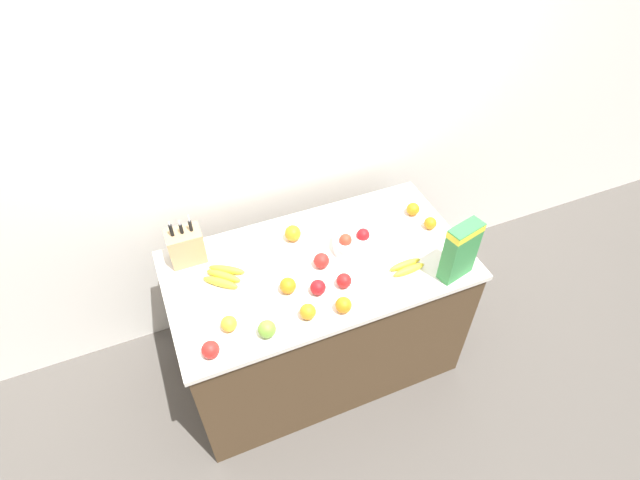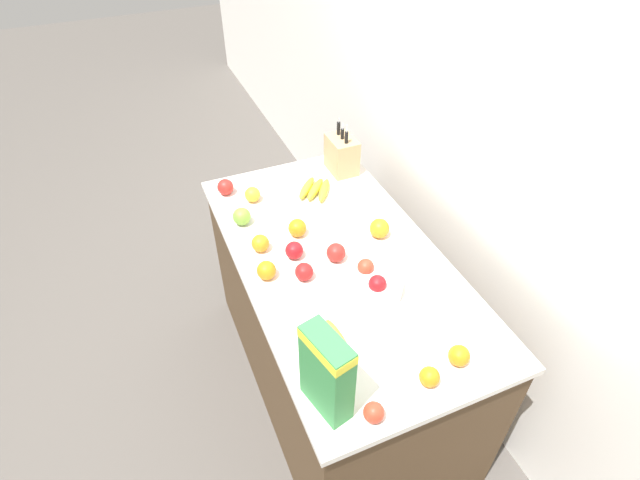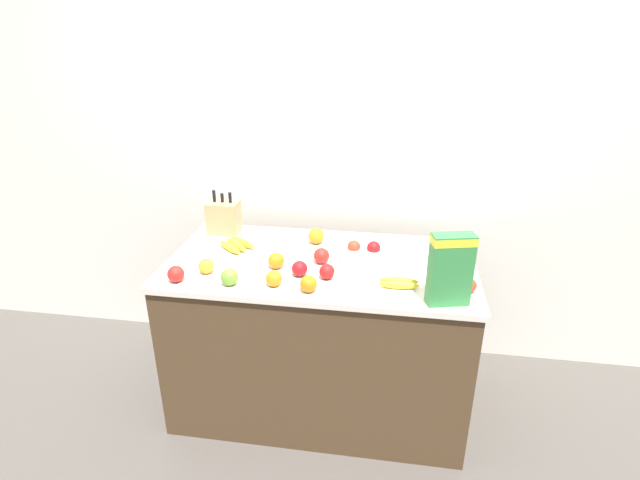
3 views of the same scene
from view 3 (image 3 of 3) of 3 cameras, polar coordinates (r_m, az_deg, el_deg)
The scene contains 21 objects.
ground_plane at distance 3.07m, azimuth 0.06°, elevation -17.62°, with size 14.00×14.00×0.00m, color #514C47.
wall_back at distance 3.03m, azimuth 1.93°, elevation 9.72°, with size 9.00×0.06×2.60m.
counter at distance 2.80m, azimuth 0.06°, elevation -10.69°, with size 1.57×0.83×0.90m.
knife_block at distance 2.94m, azimuth -10.94°, elevation 2.57°, with size 0.18×0.13×0.29m.
cereal_box at distance 2.19m, azimuth 14.71°, elevation -2.98°, with size 0.20×0.12×0.32m.
fruit_bowl at distance 2.56m, azimuth 5.17°, elevation -1.66°, with size 0.25×0.25×0.11m.
banana_bunch_left at distance 2.75m, azimuth -9.56°, elevation -0.54°, with size 0.23×0.22×0.04m.
banana_bunch_right at distance 2.35m, azimuth 9.01°, elevation -4.86°, with size 0.18×0.09×0.04m.
apple_rear at distance 2.54m, azimuth 0.17°, elevation -1.81°, with size 0.08×0.08×0.08m, color red.
apple_middle at distance 2.46m, azimuth -16.15°, elevation -3.75°, with size 0.08×0.08×0.08m, color red.
apple_near_bananas at distance 2.37m, azimuth -10.32°, elevation -4.17°, with size 0.08×0.08×0.08m, color #6B9E33.
apple_by_knife_block at distance 2.41m, azimuth -2.35°, elevation -3.29°, with size 0.08×0.08×0.08m, color #A31419.
apple_front at distance 2.37m, azimuth 16.69°, elevation -4.98°, with size 0.07×0.07×0.07m, color red.
apple_leftmost at distance 2.39m, azimuth 0.80°, elevation -3.63°, with size 0.08×0.08×0.08m, color red.
orange_near_bowl at distance 2.57m, azimuth 15.19°, elevation -2.51°, with size 0.07×0.07×0.07m, color orange.
orange_front_center at distance 2.69m, azimuth 14.28°, elevation -1.15°, with size 0.07×0.07×0.07m, color orange.
orange_mid_right at distance 2.50m, azimuth -12.88°, elevation -2.93°, with size 0.08×0.08×0.08m, color orange.
orange_front_left at distance 2.50m, azimuth -5.04°, elevation -2.36°, with size 0.08×0.08×0.08m, color orange.
orange_by_cereal at distance 2.76m, azimuth -0.44°, elevation 0.47°, with size 0.09×0.09×0.09m, color orange.
orange_back_center at distance 2.27m, azimuth -1.33°, elevation -5.04°, with size 0.08×0.08×0.08m, color orange.
orange_front_right at distance 2.33m, azimuth -5.31°, elevation -4.40°, with size 0.08×0.08×0.08m, color orange.
Camera 3 is at (0.35, -2.29, 2.02)m, focal length 28.00 mm.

